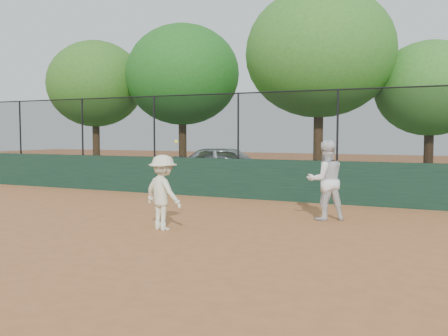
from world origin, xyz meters
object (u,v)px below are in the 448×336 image
at_px(tree_0, 95,84).
at_px(tree_2, 319,53).
at_px(player_main, 163,192).
at_px(tree_3, 430,89).
at_px(parked_car, 228,165).
at_px(player_second, 326,180).
at_px(tree_1, 182,75).

height_order(tree_0, tree_2, tree_2).
xyz_separation_m(player_main, tree_3, (4.45, 11.62, 2.87)).
bearing_deg(tree_2, parked_car, -163.66).
bearing_deg(tree_2, player_second, -74.35).
distance_m(player_second, tree_3, 9.60).
relative_size(player_main, tree_3, 0.34).
relative_size(player_main, tree_1, 0.27).
bearing_deg(tree_3, tree_0, -177.44).
bearing_deg(parked_car, tree_2, -89.20).
xyz_separation_m(player_main, tree_1, (-5.81, 10.97, 3.81)).
relative_size(parked_car, tree_0, 0.68).
bearing_deg(tree_0, tree_3, 2.56).
bearing_deg(parked_car, player_main, -179.12).
distance_m(tree_0, tree_2, 11.38).
distance_m(player_main, tree_0, 15.70).
xyz_separation_m(parked_car, tree_1, (-3.15, 1.93, 3.83)).
bearing_deg(tree_0, tree_2, -4.75).
height_order(parked_car, player_main, player_main).
xyz_separation_m(parked_car, player_second, (5.39, -6.46, 0.16)).
height_order(tree_1, tree_3, tree_1).
bearing_deg(tree_1, tree_2, -8.49).
distance_m(player_main, tree_1, 12.98).
height_order(parked_car, tree_2, tree_2).
distance_m(parked_car, tree_3, 8.10).
height_order(player_second, tree_2, tree_2).
bearing_deg(player_main, tree_0, 134.29).
height_order(player_second, tree_1, tree_1).
bearing_deg(player_main, tree_1, 117.91).
height_order(player_second, tree_3, tree_3).
relative_size(player_main, tree_2, 0.25).
distance_m(parked_car, tree_2, 5.46).
xyz_separation_m(player_second, tree_3, (1.73, 9.04, 2.73)).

